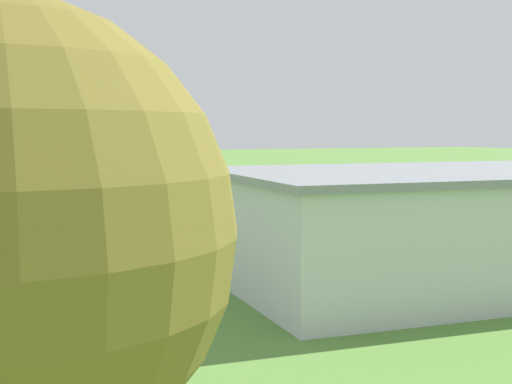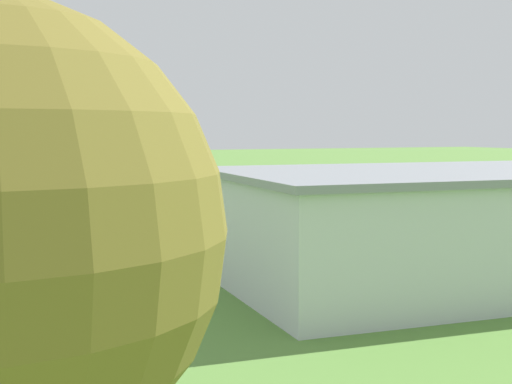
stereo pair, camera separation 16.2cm
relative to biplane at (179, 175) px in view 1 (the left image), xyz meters
The scene contains 7 objects.
ground_plane 6.60m from the biplane, 140.94° to the right, with size 400.00×400.00×0.00m, color #568438.
biplane is the anchor object (origin of this frame).
car_yellow 24.00m from the biplane, 74.14° to the left, with size 2.68×4.90×1.60m.
car_orange 26.54m from the biplane, 59.04° to the left, with size 2.32×4.50×1.61m.
person_beside_truck 27.40m from the biplane, 70.98° to the left, with size 0.54×0.54×1.54m.
person_walking_on_apron 27.65m from the biplane, 130.72° to the left, with size 0.51×0.51×1.55m.
person_crossing_taxiway 17.90m from the biplane, 81.76° to the left, with size 0.54×0.54×1.75m.
Camera 1 is at (24.97, 70.02, 8.04)m, focal length 49.71 mm.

